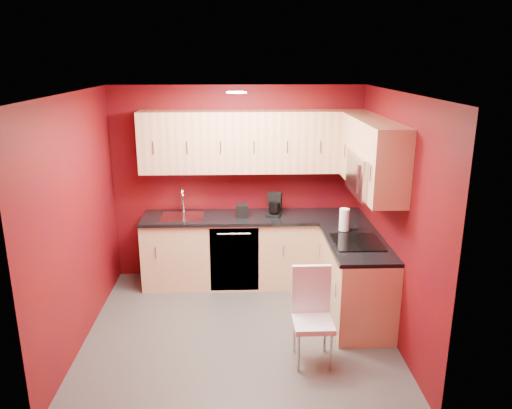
{
  "coord_description": "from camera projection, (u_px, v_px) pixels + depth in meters",
  "views": [
    {
      "loc": [
        0.01,
        -4.78,
        2.81
      ],
      "look_at": [
        0.2,
        0.55,
        1.24
      ],
      "focal_mm": 35.0,
      "sensor_mm": 36.0,
      "label": 1
    }
  ],
  "objects": [
    {
      "name": "microwave",
      "position": [
        372.0,
        174.0,
        5.14
      ],
      "size": [
        0.42,
        0.76,
        0.42
      ],
      "color": "silver",
      "rests_on": "upper_cabinets_right"
    },
    {
      "name": "sink",
      "position": [
        182.0,
        213.0,
        6.24
      ],
      "size": [
        0.52,
        0.42,
        0.35
      ],
      "color": "silver",
      "rests_on": "countertop_back"
    },
    {
      "name": "napkin_holder",
      "position": [
        242.0,
        211.0,
        6.21
      ],
      "size": [
        0.15,
        0.15,
        0.15
      ],
      "primitive_type": null,
      "rotation": [
        0.0,
        0.0,
        0.03
      ],
      "color": "black",
      "rests_on": "countertop_back"
    },
    {
      "name": "upper_cabinets_right",
      "position": [
        371.0,
        148.0,
        5.31
      ],
      "size": [
        0.35,
        1.55,
        0.75
      ],
      "color": "#E4B481",
      "rests_on": "wall_right"
    },
    {
      "name": "wall_back",
      "position": [
        238.0,
        184.0,
        6.46
      ],
      "size": [
        3.2,
        0.0,
        3.2
      ],
      "primitive_type": "plane",
      "rotation": [
        1.57,
        0.0,
        0.0
      ],
      "color": "#650C09",
      "rests_on": "floor"
    },
    {
      "name": "wall_front",
      "position": [
        238.0,
        284.0,
        3.58
      ],
      "size": [
        3.2,
        0.0,
        3.2
      ],
      "primitive_type": "plane",
      "rotation": [
        -1.57,
        0.0,
        0.0
      ],
      "color": "#650C09",
      "rests_on": "floor"
    },
    {
      "name": "countertop_right",
      "position": [
        357.0,
        243.0,
        5.39
      ],
      "size": [
        0.63,
        1.27,
        0.04
      ],
      "primitive_type": "cube",
      "color": "black",
      "rests_on": "base_cabinets_right"
    },
    {
      "name": "coffee_maker",
      "position": [
        274.0,
        205.0,
        6.24
      ],
      "size": [
        0.23,
        0.26,
        0.28
      ],
      "primitive_type": null,
      "rotation": [
        0.0,
        0.0,
        -0.28
      ],
      "color": "black",
      "rests_on": "countertop_back"
    },
    {
      "name": "cooktop",
      "position": [
        357.0,
        242.0,
        5.35
      ],
      "size": [
        0.5,
        0.55,
        0.01
      ],
      "primitive_type": "cube",
      "color": "black",
      "rests_on": "countertop_right"
    },
    {
      "name": "downlight",
      "position": [
        237.0,
        92.0,
        4.96
      ],
      "size": [
        0.2,
        0.2,
        0.01
      ],
      "primitive_type": "cylinder",
      "color": "white",
      "rests_on": "ceiling"
    },
    {
      "name": "base_cabinets_right",
      "position": [
        356.0,
        281.0,
        5.53
      ],
      "size": [
        0.6,
        1.3,
        0.87
      ],
      "primitive_type": "cube",
      "color": "#E5BA83",
      "rests_on": "floor"
    },
    {
      "name": "wall_left",
      "position": [
        77.0,
        221.0,
        4.97
      ],
      "size": [
        0.0,
        3.0,
        3.0
      ],
      "primitive_type": "plane",
      "rotation": [
        1.57,
        0.0,
        1.57
      ],
      "color": "#650C09",
      "rests_on": "floor"
    },
    {
      "name": "dining_chair",
      "position": [
        313.0,
        318.0,
        4.69
      ],
      "size": [
        0.38,
        0.39,
        0.92
      ],
      "primitive_type": null,
      "rotation": [
        0.0,
        0.0,
        0.01
      ],
      "color": "white",
      "rests_on": "floor"
    },
    {
      "name": "wall_right",
      "position": [
        395.0,
        218.0,
        5.08
      ],
      "size": [
        0.0,
        3.0,
        3.0
      ],
      "primitive_type": "plane",
      "rotation": [
        1.57,
        0.0,
        -1.57
      ],
      "color": "#650C09",
      "rests_on": "floor"
    },
    {
      "name": "ceiling",
      "position": [
        236.0,
        93.0,
        4.67
      ],
      "size": [
        3.2,
        3.2,
        0.0
      ],
      "primitive_type": "plane",
      "rotation": [
        3.14,
        0.0,
        0.0
      ],
      "color": "white",
      "rests_on": "wall_back"
    },
    {
      "name": "paper_towel",
      "position": [
        344.0,
        220.0,
        5.67
      ],
      "size": [
        0.18,
        0.18,
        0.26
      ],
      "primitive_type": null,
      "rotation": [
        0.0,
        0.0,
        0.26
      ],
      "color": "white",
      "rests_on": "countertop_right"
    },
    {
      "name": "floor",
      "position": [
        239.0,
        330.0,
        5.37
      ],
      "size": [
        3.2,
        3.2,
        0.0
      ],
      "primitive_type": "plane",
      "color": "#474442",
      "rests_on": "ground"
    },
    {
      "name": "upper_cabinets_back",
      "position": [
        254.0,
        142.0,
        6.14
      ],
      "size": [
        2.8,
        0.35,
        0.75
      ],
      "primitive_type": "cube",
      "color": "#E4B481",
      "rests_on": "wall_back"
    },
    {
      "name": "dishwasher_front",
      "position": [
        234.0,
        260.0,
        6.12
      ],
      "size": [
        0.6,
        0.02,
        0.82
      ],
      "primitive_type": "cube",
      "color": "black",
      "rests_on": "base_cabinets_back"
    },
    {
      "name": "base_cabinets_back",
      "position": [
        254.0,
        251.0,
        6.41
      ],
      "size": [
        2.8,
        0.6,
        0.87
      ],
      "primitive_type": "cube",
      "color": "#E5BA83",
      "rests_on": "floor"
    },
    {
      "name": "countertop_back",
      "position": [
        254.0,
        217.0,
        6.27
      ],
      "size": [
        2.8,
        0.63,
        0.04
      ],
      "primitive_type": "cube",
      "color": "black",
      "rests_on": "base_cabinets_back"
    }
  ]
}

